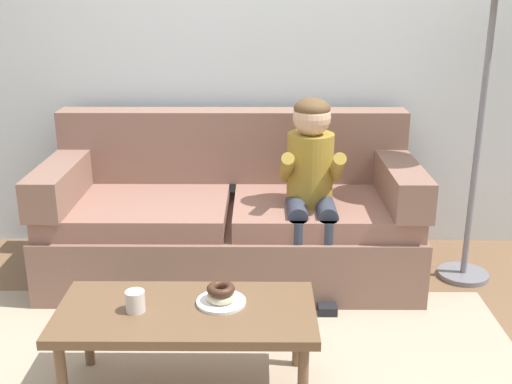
{
  "coord_description": "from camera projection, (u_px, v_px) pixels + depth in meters",
  "views": [
    {
      "loc": [
        0.12,
        -2.65,
        1.69
      ],
      "look_at": [
        0.1,
        0.45,
        0.65
      ],
      "focal_mm": 43.85,
      "sensor_mm": 36.0,
      "label": 1
    }
  ],
  "objects": [
    {
      "name": "wall_back",
      "position": [
        240.0,
        31.0,
        3.93
      ],
      "size": [
        8.0,
        0.1,
        2.8
      ],
      "primitive_type": "cube",
      "color": "silver",
      "rests_on": "ground"
    },
    {
      "name": "person_child",
      "position": [
        311.0,
        178.0,
        3.44
      ],
      "size": [
        0.34,
        0.58,
        1.1
      ],
      "color": "olive",
      "rests_on": "ground"
    },
    {
      "name": "coffee_table",
      "position": [
        186.0,
        318.0,
        2.6
      ],
      "size": [
        1.08,
        0.5,
        0.41
      ],
      "color": "brown",
      "rests_on": "ground"
    },
    {
      "name": "plate",
      "position": [
        221.0,
        302.0,
        2.63
      ],
      "size": [
        0.21,
        0.21,
        0.01
      ],
      "primitive_type": "cylinder",
      "color": "white",
      "rests_on": "coffee_table"
    },
    {
      "name": "couch",
      "position": [
        232.0,
        219.0,
        3.75
      ],
      "size": [
        2.14,
        0.9,
        0.95
      ],
      "color": "#846051",
      "rests_on": "ground"
    },
    {
      "name": "toy_controller",
      "position": [
        144.0,
        327.0,
        3.18
      ],
      "size": [
        0.23,
        0.09,
        0.05
      ],
      "rotation": [
        0.0,
        0.0,
        0.19
      ],
      "color": "#339E56",
      "rests_on": "ground"
    },
    {
      "name": "area_rug",
      "position": [
        232.0,
        377.0,
        2.81
      ],
      "size": [
        2.73,
        1.62,
        0.01
      ],
      "primitive_type": "cube",
      "color": "tan",
      "rests_on": "ground"
    },
    {
      "name": "mug",
      "position": [
        135.0,
        301.0,
        2.56
      ],
      "size": [
        0.08,
        0.08,
        0.09
      ],
      "primitive_type": "cylinder",
      "color": "silver",
      "rests_on": "coffee_table"
    },
    {
      "name": "donut_second",
      "position": [
        221.0,
        289.0,
        2.61
      ],
      "size": [
        0.14,
        0.14,
        0.04
      ],
      "primitive_type": "torus",
      "rotation": [
        0.0,
        0.0,
        1.4
      ],
      "color": "#422619",
      "rests_on": "donut"
    },
    {
      "name": "donut",
      "position": [
        221.0,
        297.0,
        2.63
      ],
      "size": [
        0.14,
        0.14,
        0.04
      ],
      "primitive_type": "torus",
      "rotation": [
        0.0,
        0.0,
        2.96
      ],
      "color": "beige",
      "rests_on": "plate"
    },
    {
      "name": "ground",
      "position": [
        234.0,
        347.0,
        3.05
      ],
      "size": [
        10.0,
        10.0,
        0.0
      ],
      "primitive_type": "plane",
      "color": "brown"
    }
  ]
}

